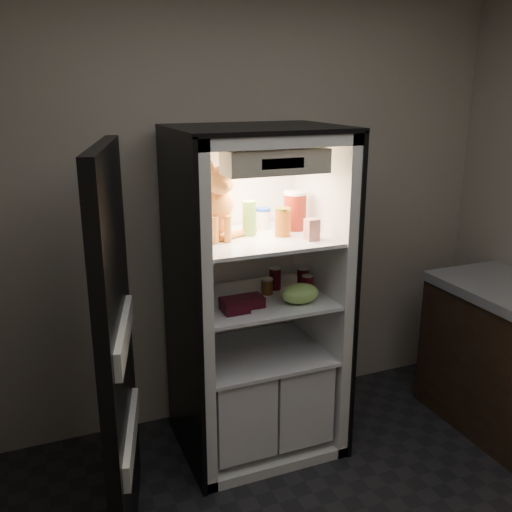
{
  "coord_description": "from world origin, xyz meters",
  "views": [
    {
      "loc": [
        -1.14,
        -1.43,
        2.07
      ],
      "look_at": [
        -0.02,
        1.32,
        1.18
      ],
      "focal_mm": 40.0,
      "sensor_mm": 36.0,
      "label": 1
    }
  ],
  "objects_px": {
    "refrigerator": "(254,318)",
    "soda_can_b": "(303,279)",
    "soda_can_c": "(307,285)",
    "grape_bag": "(300,293)",
    "parmesan_shaker": "(249,218)",
    "condiment_jar": "(267,286)",
    "tabby_cat": "(214,208)",
    "mayo_tub": "(263,218)",
    "pepper_jar": "(295,211)",
    "berry_box_right": "(252,301)",
    "salsa_jar": "(283,222)",
    "berry_box_left": "(234,305)",
    "soda_can_a": "(275,278)",
    "cream_carton": "(312,229)"
  },
  "relations": [
    {
      "from": "refrigerator",
      "to": "soda_can_b",
      "type": "xyz_separation_m",
      "value": [
        0.29,
        -0.03,
        0.21
      ]
    },
    {
      "from": "soda_can_c",
      "to": "grape_bag",
      "type": "height_order",
      "value": "soda_can_c"
    },
    {
      "from": "refrigerator",
      "to": "parmesan_shaker",
      "type": "distance_m",
      "value": 0.6
    },
    {
      "from": "refrigerator",
      "to": "condiment_jar",
      "type": "height_order",
      "value": "refrigerator"
    },
    {
      "from": "tabby_cat",
      "to": "parmesan_shaker",
      "type": "distance_m",
      "value": 0.2
    },
    {
      "from": "parmesan_shaker",
      "to": "mayo_tub",
      "type": "height_order",
      "value": "parmesan_shaker"
    },
    {
      "from": "tabby_cat",
      "to": "pepper_jar",
      "type": "bearing_deg",
      "value": 0.98
    },
    {
      "from": "berry_box_right",
      "to": "refrigerator",
      "type": "bearing_deg",
      "value": 63.75
    },
    {
      "from": "salsa_jar",
      "to": "berry_box_left",
      "type": "relative_size",
      "value": 1.17
    },
    {
      "from": "mayo_tub",
      "to": "berry_box_left",
      "type": "distance_m",
      "value": 0.56
    },
    {
      "from": "salsa_jar",
      "to": "pepper_jar",
      "type": "relative_size",
      "value": 0.71
    },
    {
      "from": "soda_can_c",
      "to": "condiment_jar",
      "type": "bearing_deg",
      "value": 151.55
    },
    {
      "from": "soda_can_a",
      "to": "berry_box_right",
      "type": "bearing_deg",
      "value": -138.52
    },
    {
      "from": "pepper_jar",
      "to": "soda_can_b",
      "type": "height_order",
      "value": "pepper_jar"
    },
    {
      "from": "parmesan_shaker",
      "to": "cream_carton",
      "type": "height_order",
      "value": "parmesan_shaker"
    },
    {
      "from": "soda_can_b",
      "to": "pepper_jar",
      "type": "bearing_deg",
      "value": 131.76
    },
    {
      "from": "soda_can_a",
      "to": "refrigerator",
      "type": "bearing_deg",
      "value": -168.72
    },
    {
      "from": "grape_bag",
      "to": "soda_can_b",
      "type": "bearing_deg",
      "value": 59.16
    },
    {
      "from": "mayo_tub",
      "to": "cream_carton",
      "type": "distance_m",
      "value": 0.36
    },
    {
      "from": "pepper_jar",
      "to": "cream_carton",
      "type": "distance_m",
      "value": 0.24
    },
    {
      "from": "soda_can_a",
      "to": "cream_carton",
      "type": "bearing_deg",
      "value": -69.7
    },
    {
      "from": "pepper_jar",
      "to": "condiment_jar",
      "type": "relative_size",
      "value": 2.36
    },
    {
      "from": "condiment_jar",
      "to": "salsa_jar",
      "type": "bearing_deg",
      "value": -47.57
    },
    {
      "from": "pepper_jar",
      "to": "soda_can_b",
      "type": "bearing_deg",
      "value": -48.24
    },
    {
      "from": "berry_box_right",
      "to": "condiment_jar",
      "type": "bearing_deg",
      "value": 43.38
    },
    {
      "from": "refrigerator",
      "to": "soda_can_b",
      "type": "distance_m",
      "value": 0.36
    },
    {
      "from": "refrigerator",
      "to": "berry_box_right",
      "type": "relative_size",
      "value": 16.5
    },
    {
      "from": "refrigerator",
      "to": "berry_box_right",
      "type": "bearing_deg",
      "value": -116.25
    },
    {
      "from": "parmesan_shaker",
      "to": "berry_box_left",
      "type": "relative_size",
      "value": 1.43
    },
    {
      "from": "pepper_jar",
      "to": "berry_box_left",
      "type": "height_order",
      "value": "pepper_jar"
    },
    {
      "from": "parmesan_shaker",
      "to": "berry_box_left",
      "type": "height_order",
      "value": "parmesan_shaker"
    },
    {
      "from": "parmesan_shaker",
      "to": "condiment_jar",
      "type": "distance_m",
      "value": 0.41
    },
    {
      "from": "salsa_jar",
      "to": "condiment_jar",
      "type": "height_order",
      "value": "salsa_jar"
    },
    {
      "from": "tabby_cat",
      "to": "berry_box_left",
      "type": "relative_size",
      "value": 3.27
    },
    {
      "from": "parmesan_shaker",
      "to": "salsa_jar",
      "type": "distance_m",
      "value": 0.18
    },
    {
      "from": "soda_can_c",
      "to": "grape_bag",
      "type": "relative_size",
      "value": 0.55
    },
    {
      "from": "parmesan_shaker",
      "to": "mayo_tub",
      "type": "distance_m",
      "value": 0.18
    },
    {
      "from": "soda_can_c",
      "to": "berry_box_right",
      "type": "distance_m",
      "value": 0.35
    },
    {
      "from": "berry_box_left",
      "to": "berry_box_right",
      "type": "bearing_deg",
      "value": 17.23
    },
    {
      "from": "mayo_tub",
      "to": "grape_bag",
      "type": "bearing_deg",
      "value": -75.73
    },
    {
      "from": "soda_can_b",
      "to": "grape_bag",
      "type": "distance_m",
      "value": 0.22
    },
    {
      "from": "pepper_jar",
      "to": "grape_bag",
      "type": "relative_size",
      "value": 1.02
    },
    {
      "from": "parmesan_shaker",
      "to": "berry_box_right",
      "type": "xyz_separation_m",
      "value": [
        -0.05,
        -0.15,
        -0.42
      ]
    },
    {
      "from": "pepper_jar",
      "to": "mayo_tub",
      "type": "bearing_deg",
      "value": 150.29
    },
    {
      "from": "salsa_jar",
      "to": "condiment_jar",
      "type": "distance_m",
      "value": 0.39
    },
    {
      "from": "tabby_cat",
      "to": "grape_bag",
      "type": "height_order",
      "value": "tabby_cat"
    },
    {
      "from": "mayo_tub",
      "to": "pepper_jar",
      "type": "bearing_deg",
      "value": -29.71
    },
    {
      "from": "refrigerator",
      "to": "soda_can_c",
      "type": "bearing_deg",
      "value": -27.37
    },
    {
      "from": "grape_bag",
      "to": "cream_carton",
      "type": "bearing_deg",
      "value": -4.97
    },
    {
      "from": "parmesan_shaker",
      "to": "cream_carton",
      "type": "relative_size",
      "value": 1.68
    }
  ]
}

